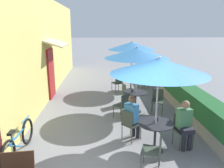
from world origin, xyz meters
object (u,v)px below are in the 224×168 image
object	(u,v)px
seated_patron_near_right	(185,123)
seated_patron_near_back	(133,116)
patio_table_near	(155,130)
cafe_chair_mid_back	(123,104)
cafe_chair_near_left	(155,148)
cafe_chair_mid_right	(126,92)
coffee_cup_far	(130,74)
patio_umbrella_far	(132,46)
coffee_cup_near	(157,119)
patio_umbrella_near	(159,66)
patio_umbrella_mid	(137,53)
cafe_chair_near_back	(130,123)
bicycle_leaning	(19,142)
patio_table_far	(131,79)
cafe_chair_mid_left	(158,99)
coffee_cup_mid	(132,90)
cafe_chair_far_right	(143,78)
cafe_chair_near_right	(182,127)
patio_table_mid	(136,97)
cafe_chair_far_left	(118,82)

from	to	relation	value
seated_patron_near_right	seated_patron_near_back	world-z (taller)	same
patio_table_near	cafe_chair_mid_back	xyz separation A→B (m)	(-0.60, 1.98, -0.05)
cafe_chair_near_left	cafe_chair_mid_right	size ratio (longest dim) A/B	1.00
coffee_cup_far	patio_umbrella_far	bearing A→B (deg)	-59.96
cafe_chair_near_left	coffee_cup_near	xyz separation A→B (m)	(0.24, 0.85, 0.28)
patio_umbrella_near	patio_umbrella_mid	xyz separation A→B (m)	(-0.09, 2.56, 0.00)
patio_umbrella_far	cafe_chair_near_back	bearing A→B (deg)	-98.03
bicycle_leaning	patio_table_far	bearing A→B (deg)	60.37
patio_umbrella_near	coffee_cup_near	size ratio (longest dim) A/B	26.20
seated_patron_near_right	cafe_chair_near_back	xyz separation A→B (m)	(-1.32, 0.43, -0.17)
cafe_chair_near_left	coffee_cup_near	bearing A→B (deg)	3.96
patio_umbrella_mid	cafe_chair_mid_left	world-z (taller)	patio_umbrella_mid
coffee_cup_mid	cafe_chair_mid_back	bearing A→B (deg)	-121.77
cafe_chair_near_back	cafe_chair_far_right	size ratio (longest dim) A/B	1.00
cafe_chair_near_right	coffee_cup_far	distance (m)	5.28
cafe_chair_near_right	cafe_chair_mid_back	bearing A→B (deg)	-63.21
patio_table_near	patio_table_mid	distance (m)	2.56
cafe_chair_mid_right	cafe_chair_far_right	size ratio (longest dim) A/B	1.00
seated_patron_near_right	cafe_chair_mid_right	distance (m)	3.37
cafe_chair_near_right	bicycle_leaning	distance (m)	4.02
patio_table_mid	cafe_chair_far_left	bearing A→B (deg)	100.51
patio_table_mid	coffee_cup_mid	world-z (taller)	coffee_cup_mid
cafe_chair_mid_left	cafe_chair_mid_back	xyz separation A→B (m)	(-1.27, -0.42, 0.00)
cafe_chair_near_right	patio_table_mid	distance (m)	2.48
patio_table_near	coffee_cup_near	size ratio (longest dim) A/B	9.52
cafe_chair_mid_back	cafe_chair_far_left	bearing A→B (deg)	46.18
cafe_chair_near_left	coffee_cup_near	distance (m)	0.93
patio_umbrella_near	patio_umbrella_mid	size ratio (longest dim) A/B	1.00
cafe_chair_near_right	coffee_cup_near	distance (m)	0.75
seated_patron_near_back	bicycle_leaning	xyz separation A→B (m)	(-2.80, -0.66, -0.33)
patio_umbrella_near	patio_umbrella_far	size ratio (longest dim) A/B	1.00
cafe_chair_far_right	patio_umbrella_far	bearing A→B (deg)	5.68
patio_umbrella_mid	cafe_chair_mid_back	xyz separation A→B (m)	(-0.51, -0.58, -1.62)
patio_table_near	seated_patron_near_right	world-z (taller)	seated_patron_near_right
coffee_cup_mid	cafe_chair_far_right	size ratio (longest dim) A/B	0.10
patio_table_near	cafe_chair_far_left	world-z (taller)	cafe_chair_far_left
patio_table_near	cafe_chair_mid_right	size ratio (longest dim) A/B	0.99
patio_umbrella_mid	bicycle_leaning	bearing A→B (deg)	-140.71
cafe_chair_near_left	coffee_cup_near	world-z (taller)	cafe_chair_near_left
coffee_cup_mid	coffee_cup_far	bearing A→B (deg)	83.99
cafe_chair_near_left	patio_table_mid	xyz separation A→B (m)	(0.10, 3.31, 0.05)
coffee_cup_far	patio_table_far	bearing A→B (deg)	-59.96
patio_umbrella_near	patio_umbrella_far	xyz separation A→B (m)	(0.13, 5.38, 0.00)
patio_umbrella_mid	coffee_cup_far	distance (m)	3.19
seated_patron_near_back	patio_umbrella_mid	xyz separation A→B (m)	(0.39, 1.95, 1.44)
patio_umbrella_far	cafe_chair_far_right	xyz separation A→B (m)	(0.66, 0.40, -1.62)
cafe_chair_far_left	patio_umbrella_mid	bearing A→B (deg)	-104.67
coffee_cup_near	cafe_chair_mid_right	xyz separation A→B (m)	(-0.38, 3.19, -0.28)
patio_umbrella_near	patio_umbrella_mid	bearing A→B (deg)	91.92
cafe_chair_near_back	cafe_chair_mid_back	world-z (taller)	same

